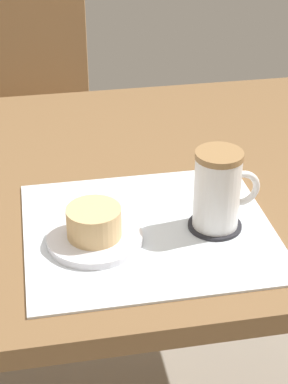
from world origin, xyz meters
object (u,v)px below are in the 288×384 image
at_px(pastry_plate, 95,238).
at_px(coffee_mug, 218,189).
at_px(pastry, 94,222).
at_px(wooden_chair, 25,128).
at_px(dining_table, 114,208).

xyz_separation_m(pastry_plate, coffee_mug, (0.20, 0.01, 0.06)).
relative_size(pastry, coffee_mug, 0.65).
height_order(wooden_chair, coffee_mug, coffee_mug).
distance_m(dining_table, pastry_plate, 0.23).
height_order(pastry_plate, coffee_mug, coffee_mug).
height_order(wooden_chair, pastry, wooden_chair).
bearing_deg(pastry, dining_table, 74.09).
height_order(wooden_chair, pastry_plate, wooden_chair).
distance_m(dining_table, pastry, 0.25).
relative_size(wooden_chair, pastry, 10.10).
bearing_deg(dining_table, pastry, -105.91).
xyz_separation_m(wooden_chair, pastry, (0.11, -1.00, 0.29)).
xyz_separation_m(dining_table, wooden_chair, (-0.17, 0.79, -0.18)).
bearing_deg(pastry_plate, wooden_chair, 96.04).
xyz_separation_m(wooden_chair, pastry_plate, (0.11, -1.00, 0.26)).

